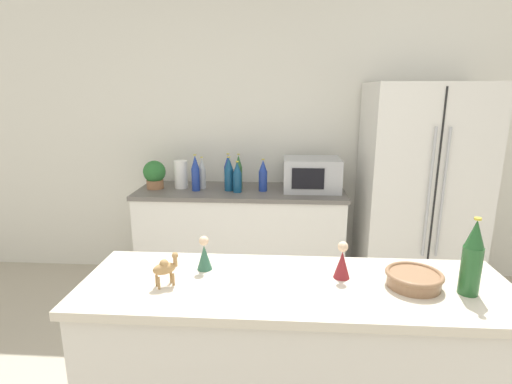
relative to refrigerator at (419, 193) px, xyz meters
name	(u,v)px	position (x,y,z in m)	size (l,w,h in m)	color
wall_back	(273,141)	(-1.23, 0.39, 0.38)	(8.00, 0.06, 2.55)	silver
back_counter	(241,237)	(-1.50, 0.06, -0.45)	(1.80, 0.63, 0.89)	white
refrigerator	(419,193)	(0.00, 0.00, 0.00)	(0.92, 0.71, 1.79)	silver
potted_plant	(155,174)	(-2.26, 0.05, 0.12)	(0.19, 0.19, 0.25)	#9E6B47
paper_towel_roll	(181,174)	(-2.03, 0.09, 0.12)	(0.12, 0.12, 0.24)	white
microwave	(312,174)	(-0.89, 0.08, 0.14)	(0.48, 0.37, 0.28)	#B2B5BA
back_bottle_0	(239,172)	(-1.52, 0.09, 0.14)	(0.06, 0.06, 0.31)	#2D6033
back_bottle_1	(237,177)	(-1.52, -0.03, 0.12)	(0.07, 0.07, 0.27)	navy
back_bottle_2	(196,173)	(-1.88, 0.00, 0.15)	(0.07, 0.07, 0.31)	navy
back_bottle_3	(263,176)	(-1.30, 0.02, 0.13)	(0.07, 0.07, 0.28)	navy
back_bottle_4	(229,174)	(-1.60, 0.02, 0.14)	(0.08, 0.08, 0.30)	navy
back_bottle_5	(202,173)	(-1.84, 0.08, 0.13)	(0.06, 0.06, 0.28)	#B2B7BC
back_bottle_6	(228,171)	(-1.62, 0.12, 0.14)	(0.07, 0.07, 0.31)	navy
wine_bottle	(472,258)	(-0.45, -1.91, 0.24)	(0.07, 0.07, 0.30)	#235628
fruit_bowl	(414,278)	(-0.63, -1.86, 0.13)	(0.22, 0.22, 0.06)	#8C6647
camel_figurine	(165,268)	(-1.59, -1.92, 0.17)	(0.10, 0.09, 0.13)	#A87F4C
wise_man_figurine_blue	(342,262)	(-0.90, -1.81, 0.16)	(0.07, 0.07, 0.15)	maroon
wise_man_figurine_crimson	(204,255)	(-1.46, -1.76, 0.16)	(0.06, 0.06, 0.15)	#33664C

